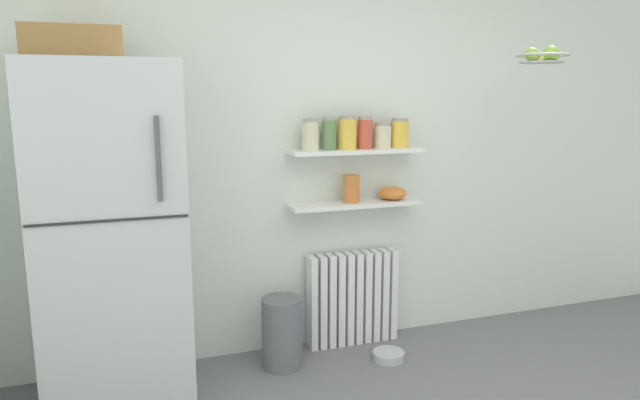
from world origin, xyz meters
TOP-DOWN VIEW (x-y plane):
  - back_wall at (0.00, 2.05)m, footprint 7.04×0.10m
  - refrigerator at (-1.35, 1.67)m, footprint 0.73×0.69m
  - radiator at (0.12, 1.92)m, footprint 0.61×0.12m
  - wall_shelf_lower at (0.12, 1.89)m, footprint 0.86×0.22m
  - wall_shelf_upper at (0.12, 1.89)m, footprint 0.86×0.22m
  - storage_jar_0 at (-0.18, 1.89)m, footprint 0.11×0.11m
  - storage_jar_1 at (-0.06, 1.89)m, footprint 0.09×0.09m
  - storage_jar_2 at (0.06, 1.89)m, footprint 0.12×0.12m
  - storage_jar_3 at (0.18, 1.89)m, footprint 0.09×0.09m
  - storage_jar_4 at (0.30, 1.89)m, footprint 0.11×0.11m
  - storage_jar_5 at (0.42, 1.89)m, footprint 0.12×0.12m
  - vase at (0.09, 1.89)m, footprint 0.10×0.10m
  - shelf_bowl at (0.38, 1.89)m, footprint 0.19×0.19m
  - trash_bin at (-0.42, 1.74)m, footprint 0.25×0.25m
  - pet_food_bowl at (0.24, 1.61)m, footprint 0.20×0.20m
  - hanging_fruit_basket at (1.08, 1.40)m, footprint 0.31×0.31m

SIDE VIEW (x-z plane):
  - pet_food_bowl at x=0.24m, z-range 0.00..0.05m
  - trash_bin at x=-0.42m, z-range 0.00..0.44m
  - radiator at x=0.12m, z-range 0.00..0.62m
  - refrigerator at x=-1.35m, z-range -0.04..1.91m
  - wall_shelf_lower at x=0.12m, z-range 0.94..0.97m
  - shelf_bowl at x=0.38m, z-range 0.97..1.05m
  - vase at x=0.09m, z-range 0.97..1.14m
  - wall_shelf_upper at x=0.12m, z-range 1.28..1.30m
  - back_wall at x=0.00m, z-range 0.00..2.60m
  - storage_jar_4 at x=0.30m, z-range 1.30..1.46m
  - storage_jar_5 at x=0.42m, z-range 1.30..1.49m
  - storage_jar_0 at x=-0.18m, z-range 1.30..1.50m
  - storage_jar_3 at x=0.18m, z-range 1.30..1.50m
  - storage_jar_1 at x=-0.06m, z-range 1.30..1.50m
  - storage_jar_2 at x=0.06m, z-range 1.30..1.51m
  - hanging_fruit_basket at x=1.08m, z-range 1.81..1.91m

